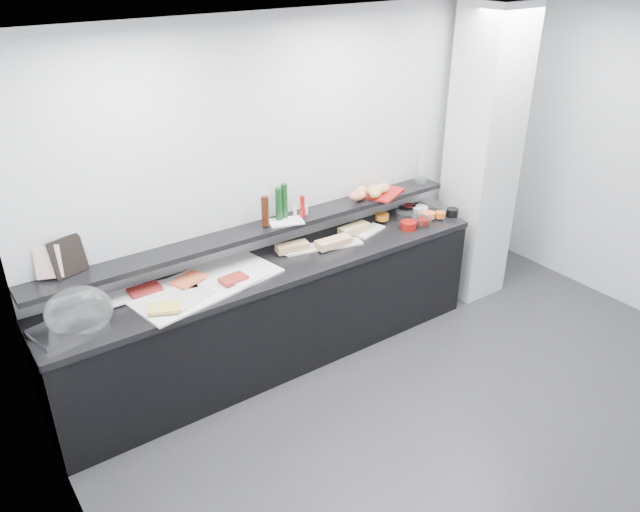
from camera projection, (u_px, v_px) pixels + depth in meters
ground at (493, 445)px, 4.33m from camera, size 5.00×5.00×0.00m
back_wall at (326, 180)px, 5.17m from camera, size 5.00×0.02×2.70m
ceiling at (561, 37)px, 3.10m from camera, size 5.00×5.00×0.00m
column at (482, 158)px, 5.68m from camera, size 0.50×0.50×2.70m
buffet_cabinet at (277, 316)px, 5.02m from camera, size 3.60×0.60×0.85m
counter_top at (275, 267)px, 4.81m from camera, size 3.62×0.62×0.05m
wall_shelf at (262, 229)px, 4.82m from camera, size 3.60×0.25×0.04m
cloche_base at (67, 327)px, 3.99m from camera, size 0.49×0.38×0.04m
cloche_dome at (79, 311)px, 3.96m from camera, size 0.48×0.37×0.34m
linen_runner at (205, 284)px, 4.51m from camera, size 1.17×0.71×0.01m
platter_meat_a at (128, 295)px, 4.34m from camera, size 0.29×0.19×0.01m
food_meat_a at (145, 290)px, 4.37m from camera, size 0.22×0.14×0.02m
platter_salmon at (173, 286)px, 4.46m from camera, size 0.35×0.27×0.01m
food_salmon at (189, 280)px, 4.50m from camera, size 0.27×0.23×0.02m
platter_cheese at (189, 297)px, 4.31m from camera, size 0.37×0.30×0.01m
food_cheese at (164, 308)px, 4.16m from camera, size 0.25×0.21×0.02m
platter_meat_b at (248, 277)px, 4.57m from camera, size 0.32×0.26×0.01m
food_meat_b at (233, 279)px, 4.51m from camera, size 0.20×0.14×0.02m
sandwich_plate_left at (304, 249)px, 5.01m from camera, size 0.34×0.20×0.01m
sandwich_food_left at (292, 247)px, 4.96m from camera, size 0.28×0.14×0.06m
tongs_left at (294, 254)px, 4.91m from camera, size 0.16×0.04×0.01m
sandwich_plate_mid at (343, 244)px, 5.10m from camera, size 0.34×0.20×0.01m
sandwich_food_mid at (333, 242)px, 5.04m from camera, size 0.30×0.12×0.06m
tongs_mid at (326, 248)px, 5.00m from camera, size 0.16×0.04×0.01m
sandwich_plate_right at (369, 231)px, 5.32m from camera, size 0.34×0.22×0.01m
sandwich_food_right at (354, 229)px, 5.27m from camera, size 0.29×0.12×0.06m
tongs_right at (357, 236)px, 5.21m from camera, size 0.15×0.08×0.01m
bowl_glass_fruit at (407, 215)px, 5.55m from camera, size 0.26×0.26×0.07m
fill_glass_fruit at (382, 217)px, 5.49m from camera, size 0.13×0.13×0.05m
bowl_black_jam at (406, 212)px, 5.63m from camera, size 0.17×0.17×0.07m
fill_black_jam at (409, 208)px, 5.67m from camera, size 0.14×0.14×0.05m
bowl_glass_cream at (429, 205)px, 5.76m from camera, size 0.21×0.21×0.07m
fill_glass_cream at (420, 209)px, 5.64m from camera, size 0.17×0.17×0.05m
bowl_red_jam at (408, 225)px, 5.36m from camera, size 0.18×0.18×0.07m
fill_red_jam at (423, 221)px, 5.40m from camera, size 0.11×0.11×0.05m
bowl_glass_salmon at (422, 221)px, 5.44m from camera, size 0.19×0.19×0.07m
fill_glass_salmon at (428, 215)px, 5.53m from camera, size 0.15×0.15×0.05m
bowl_black_fruit at (452, 212)px, 5.61m from camera, size 0.12×0.12×0.07m
fill_black_fruit at (440, 215)px, 5.53m from camera, size 0.09×0.09×0.05m
framed_print at (68, 256)px, 4.08m from camera, size 0.24×0.14×0.26m
print_art at (48, 262)px, 4.01m from camera, size 0.17×0.10×0.22m
condiment_tray at (286, 222)px, 4.88m from camera, size 0.30×0.24×0.01m
bottle_green_a at (279, 204)px, 4.85m from camera, size 0.07×0.07×0.26m
bottle_brown at (265, 211)px, 4.75m from camera, size 0.06×0.06×0.24m
bottle_green_b at (284, 201)px, 4.88m from camera, size 0.06×0.06×0.28m
bottle_hot at (302, 206)px, 4.91m from camera, size 0.05×0.05×0.18m
shaker_salt at (295, 211)px, 4.97m from camera, size 0.03×0.03×0.07m
shaker_pepper at (306, 210)px, 4.98m from camera, size 0.03×0.03×0.07m
bread_tray at (383, 193)px, 5.42m from camera, size 0.44×0.38×0.02m
bread_roll_nw at (361, 191)px, 5.32m from camera, size 0.14×0.10×0.08m
bread_roll_sw at (358, 196)px, 5.23m from camera, size 0.16×0.11×0.08m
bread_roll_s at (376, 193)px, 5.28m from camera, size 0.16×0.14×0.08m
bread_roll_se at (382, 188)px, 5.38m from camera, size 0.16×0.11×0.08m
bread_roll_midw at (375, 190)px, 5.34m from camera, size 0.16×0.10×0.08m
bread_roll_mide at (373, 191)px, 5.33m from camera, size 0.12×0.08×0.08m
carafe at (421, 169)px, 5.55m from camera, size 0.13×0.13×0.30m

